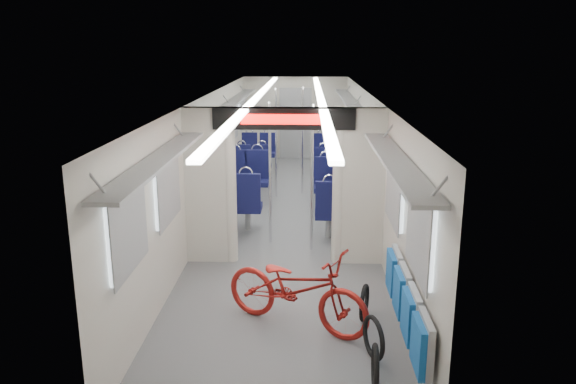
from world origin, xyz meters
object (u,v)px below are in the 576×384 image
object	(u,v)px
bike_hoop_a	(375,370)
stanchion_near_left	(270,174)
seat_bay_near_left	(240,185)
flip_bench	(406,304)
bike_hoop_c	(364,305)
seat_bay_far_right	(332,159)
bike_hoop_b	(373,340)
bicycle	(296,288)
seat_bay_near_right	(340,192)
stanchion_far_left	(276,144)
seat_bay_far_left	(256,155)
stanchion_near_right	(312,179)
stanchion_far_right	(302,141)

from	to	relation	value
bike_hoop_a	stanchion_near_left	distance (m)	4.33
bike_hoop_a	seat_bay_near_left	world-z (taller)	seat_bay_near_left
flip_bench	stanchion_near_left	xyz separation A→B (m)	(-1.61, 3.43, 0.57)
bike_hoop_c	seat_bay_far_right	distance (m)	6.98
bike_hoop_b	flip_bench	bearing A→B (deg)	14.11
flip_bench	seat_bay_near_left	xyz separation A→B (m)	(-2.29, 5.00, -0.01)
bicycle	seat_bay_near_right	bearing A→B (deg)	17.54
flip_bench	seat_bay_far_right	xyz separation A→B (m)	(-0.42, 7.73, -0.03)
bike_hoop_b	bike_hoop_c	distance (m)	0.84
bicycle	seat_bay_far_right	xyz separation A→B (m)	(0.72, 7.15, 0.08)
bicycle	stanchion_near_left	world-z (taller)	stanchion_near_left
bike_hoop_b	stanchion_far_left	distance (m)	6.60
flip_bench	bicycle	bearing A→B (deg)	152.78
bike_hoop_c	stanchion_far_left	bearing A→B (deg)	103.48
seat_bay_far_left	stanchion_near_right	world-z (taller)	stanchion_near_right
seat_bay_far_right	stanchion_near_right	bearing A→B (deg)	-96.54
bike_hoop_b	seat_bay_near_left	bearing A→B (deg)	111.07
bike_hoop_a	bike_hoop_b	bearing A→B (deg)	85.17
bike_hoop_b	bike_hoop_a	bearing A→B (deg)	-94.83
flip_bench	stanchion_far_left	bearing A→B (deg)	104.85
bike_hoop_c	stanchion_near_left	world-z (taller)	stanchion_near_left
bike_hoop_c	stanchion_near_left	distance (m)	3.11
seat_bay_far_left	bike_hoop_b	bearing A→B (deg)	-76.76
bike_hoop_a	seat_bay_far_left	distance (m)	9.07
bicycle	bike_hoop_a	bearing A→B (deg)	-119.81
seat_bay_near_left	seat_bay_near_right	xyz separation A→B (m)	(1.87, -0.41, -0.02)
seat_bay_far_right	flip_bench	bearing A→B (deg)	-86.90
seat_bay_near_right	seat_bay_far_left	xyz separation A→B (m)	(-1.87, 3.65, -0.03)
seat_bay_far_left	stanchion_far_right	bearing A→B (deg)	-54.43
flip_bench	bike_hoop_c	world-z (taller)	flip_bench
bike_hoop_b	seat_bay_far_right	size ratio (longest dim) A/B	0.23
stanchion_near_right	stanchion_near_left	bearing A→B (deg)	154.88
bicycle	bike_hoop_c	distance (m)	0.86
bike_hoop_c	stanchion_far_left	world-z (taller)	stanchion_far_left
flip_bench	stanchion_near_left	size ratio (longest dim) A/B	0.93
bike_hoop_c	seat_bay_far_left	distance (m)	7.75
stanchion_near_right	stanchion_far_left	bearing A→B (deg)	102.77
bike_hoop_c	seat_bay_near_right	size ratio (longest dim) A/B	0.21
bicycle	stanchion_far_right	world-z (taller)	stanchion_far_right
seat_bay_far_right	stanchion_near_left	size ratio (longest dim) A/B	0.92
stanchion_near_left	stanchion_far_right	size ratio (longest dim) A/B	1.00
seat_bay_far_left	stanchion_far_left	xyz separation A→B (m)	(0.62, -1.94, 0.63)
stanchion_near_right	flip_bench	bearing A→B (deg)	-73.07
bike_hoop_b	seat_bay_far_right	distance (m)	7.82
bike_hoop_b	stanchion_far_right	xyz separation A→B (m)	(-0.80, 6.70, 0.94)
seat_bay_near_left	stanchion_far_left	size ratio (longest dim) A/B	1.00
stanchion_far_right	seat_bay_far_right	bearing A→B (deg)	57.47
seat_bay_far_left	stanchion_near_right	xyz separation A→B (m)	(1.34, -5.13, 0.63)
flip_bench	bike_hoop_b	bearing A→B (deg)	-165.89
seat_bay_near_right	seat_bay_far_right	distance (m)	3.13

